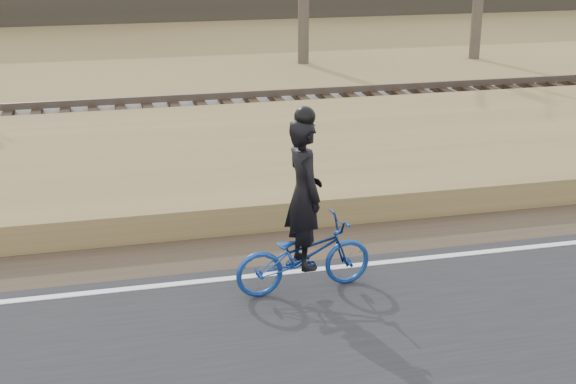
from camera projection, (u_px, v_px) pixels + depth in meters
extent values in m
plane|color=olive|center=(155.00, 298.00, 10.18)|extent=(120.00, 120.00, 0.00)
cube|color=silver|center=(154.00, 286.00, 10.34)|extent=(120.00, 0.12, 0.01)
cube|color=#473A2B|center=(148.00, 259.00, 11.28)|extent=(120.00, 1.60, 0.04)
cube|color=olive|center=(134.00, 181.00, 13.97)|extent=(120.00, 5.00, 0.44)
cube|color=slate|center=(123.00, 128.00, 17.45)|extent=(120.00, 3.00, 0.45)
cube|color=black|center=(122.00, 115.00, 17.36)|extent=(120.00, 2.40, 0.14)
cube|color=brown|center=(123.00, 116.00, 16.65)|extent=(120.00, 0.07, 0.15)
cube|color=brown|center=(120.00, 101.00, 17.97)|extent=(120.00, 0.07, 0.15)
imported|color=navy|center=(304.00, 255.00, 10.12)|extent=(1.84, 0.79, 0.94)
imported|color=black|center=(304.00, 194.00, 9.85)|extent=(0.52, 0.73, 1.90)
sphere|color=black|center=(305.00, 117.00, 9.54)|extent=(0.26, 0.26, 0.26)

